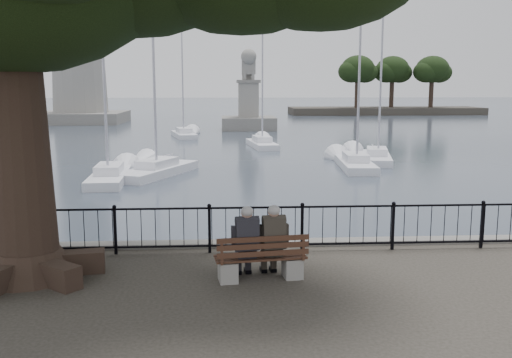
{
  "coord_description": "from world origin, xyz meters",
  "views": [
    {
      "loc": [
        -0.7,
        -9.42,
        3.57
      ],
      "look_at": [
        0.0,
        2.5,
        1.6
      ],
      "focal_mm": 40.0,
      "sensor_mm": 36.0,
      "label": 1
    }
  ],
  "objects": [
    {
      "name": "sailboat_f",
      "position": [
        2.23,
        32.8,
        -0.68
      ],
      "size": [
        2.22,
        5.71,
        11.14
      ],
      "color": "white",
      "rests_on": "ground"
    },
    {
      "name": "sailboat_c",
      "position": [
        6.66,
        21.58,
        -0.7
      ],
      "size": [
        2.07,
        5.96,
        10.54
      ],
      "color": "white",
      "rests_on": "ground"
    },
    {
      "name": "sailboat_b",
      "position": [
        -4.05,
        19.65,
        -0.66
      ],
      "size": [
        3.98,
        6.21,
        12.47
      ],
      "color": "white",
      "rests_on": "ground"
    },
    {
      "name": "harbor",
      "position": [
        0.0,
        3.0,
        -0.5
      ],
      "size": [
        260.0,
        260.0,
        1.2
      ],
      "color": "slate",
      "rests_on": "ground"
    },
    {
      "name": "railing",
      "position": [
        0.0,
        2.5,
        0.56
      ],
      "size": [
        22.06,
        0.06,
        1.0
      ],
      "color": "black",
      "rests_on": "ground"
    },
    {
      "name": "bench",
      "position": [
        -0.02,
        0.69,
        0.31
      ],
      "size": [
        1.74,
        0.72,
        0.89
      ],
      "color": "gray",
      "rests_on": "ground"
    },
    {
      "name": "far_shore",
      "position": [
        25.54,
        79.46,
        3.0
      ],
      "size": [
        30.0,
        8.6,
        9.18
      ],
      "color": "#2E2923",
      "rests_on": "ground"
    },
    {
      "name": "sailboat_a",
      "position": [
        -6.13,
        17.87,
        -0.7
      ],
      "size": [
        1.91,
        5.78,
        10.04
      ],
      "color": "white",
      "rests_on": "ground"
    },
    {
      "name": "lion_monument",
      "position": [
        2.0,
        49.94,
        1.05
      ],
      "size": [
        5.53,
        5.53,
        8.28
      ],
      "color": "slate",
      "rests_on": "ground"
    },
    {
      "name": "person_left",
      "position": [
        -0.29,
        0.76,
        0.65
      ],
      "size": [
        0.45,
        0.74,
        1.42
      ],
      "color": "black",
      "rests_on": "ground"
    },
    {
      "name": "sailboat_d",
      "position": [
        8.6,
        24.29,
        -0.7
      ],
      "size": [
        2.79,
        5.87,
        10.17
      ],
      "color": "white",
      "rests_on": "ground"
    },
    {
      "name": "lighthouse",
      "position": [
        -18.0,
        62.0,
        12.36
      ],
      "size": [
        10.37,
        10.37,
        31.61
      ],
      "color": "slate",
      "rests_on": "ground"
    },
    {
      "name": "sailboat_h",
      "position": [
        -4.13,
        41.38,
        -0.63
      ],
      "size": [
        2.77,
        5.83,
        13.04
      ],
      "color": "white",
      "rests_on": "ground"
    },
    {
      "name": "person_right",
      "position": [
        0.2,
        0.82,
        0.65
      ],
      "size": [
        0.45,
        0.74,
        1.42
      ],
      "color": "#2C2824",
      "rests_on": "ground"
    }
  ]
}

